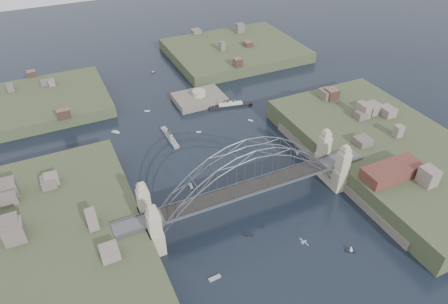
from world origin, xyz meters
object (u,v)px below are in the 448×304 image
bridge (249,178)px  wharf_shed (392,171)px  ocean_liner (230,105)px  fort_island (199,102)px  naval_cruiser_near (170,137)px  naval_cruiser_far (104,98)px

bridge → wharf_shed: 46.23m
bridge → wharf_shed: bearing=-17.7°
bridge → ocean_liner: (22.75, 59.63, -11.58)m
ocean_liner → wharf_shed: bearing=-73.9°
bridge → fort_island: (12.00, 70.00, -12.66)m
wharf_shed → ocean_liner: bearing=106.1°
fort_island → naval_cruiser_near: (-21.90, -22.37, 1.07)m
fort_island → naval_cruiser_far: 43.88m
fort_island → ocean_liner: size_ratio=1.12×
naval_cruiser_near → naval_cruiser_far: (-17.03, 42.57, 0.08)m
naval_cruiser_near → wharf_shed: bearing=-48.8°
naval_cruiser_near → ocean_liner: (32.66, 12.00, 0.01)m
bridge → naval_cruiser_near: bearing=101.7°
fort_island → naval_cruiser_far: size_ratio=1.42×
bridge → naval_cruiser_near: bridge is taller
fort_island → wharf_shed: size_ratio=1.10×
naval_cruiser_far → ocean_liner: naval_cruiser_far is taller
fort_island → naval_cruiser_near: fort_island is taller
bridge → naval_cruiser_near: 50.01m
bridge → ocean_liner: bearing=69.1°
fort_island → bridge: bearing=-99.7°
naval_cruiser_near → naval_cruiser_far: naval_cruiser_far is taller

